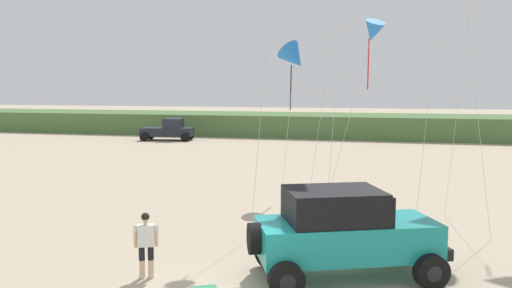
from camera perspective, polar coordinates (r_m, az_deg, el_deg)
dune_ridge at (r=51.60m, az=8.21°, el=2.09°), size 90.00×8.87×2.09m
jeep at (r=13.18m, az=9.70°, el=-9.46°), size 5.00×3.86×2.26m
person_watching at (r=13.35m, az=-12.07°, el=-10.48°), size 0.58×0.42×1.67m
distant_pickup at (r=47.16m, az=-9.61°, el=1.55°), size 4.84×3.03×1.98m
kite_red_delta at (r=20.82m, az=12.80°, el=12.00°), size 2.11×4.87×7.38m
kite_pink_ribbon at (r=22.81m, az=4.26°, el=9.47°), size 1.85×5.78×6.81m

